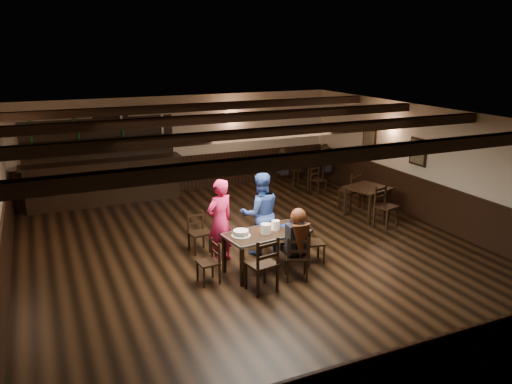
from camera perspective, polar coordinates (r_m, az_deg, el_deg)
name	(u,v)px	position (r m, az deg, el deg)	size (l,w,h in m)	color
ground	(254,253)	(10.10, -0.24, -6.99)	(10.00, 10.00, 0.00)	black
room_shell	(253,168)	(9.58, -0.29, 2.72)	(9.02, 10.02, 2.71)	beige
dining_table	(267,236)	(9.13, 1.22, -5.08)	(1.63, 0.97, 0.75)	black
chair_near_left	(264,261)	(8.36, 0.97, -7.88)	(0.52, 0.51, 0.99)	black
chair_near_right	(297,255)	(8.83, 4.72, -7.14)	(0.51, 0.50, 0.85)	black
chair_end_left	(212,258)	(8.80, -5.10, -7.55)	(0.37, 0.38, 0.77)	black
chair_end_right	(311,240)	(9.58, 6.27, -5.43)	(0.42, 0.43, 0.80)	black
chair_far_pushed	(197,229)	(10.12, -6.71, -4.21)	(0.42, 0.40, 0.80)	black
woman_pink	(220,221)	(9.48, -4.15, -3.32)	(0.60, 0.39, 1.64)	#F9336C
man_blue	(260,214)	(9.82, 0.49, -2.49)	(0.81, 0.63, 1.66)	navy
seated_person	(298,234)	(8.74, 4.79, -4.77)	(0.37, 0.55, 0.90)	black
cake	(241,233)	(8.91, -1.73, -4.75)	(0.34, 0.34, 0.11)	white
plate_stack_a	(266,229)	(9.01, 1.14, -4.20)	(0.19, 0.19, 0.18)	white
plate_stack_b	(276,225)	(9.19, 2.25, -3.80)	(0.15, 0.15, 0.18)	white
tea_light	(263,229)	(9.20, 0.82, -4.19)	(0.06, 0.06, 0.06)	#A5A8AD
salt_shaker	(287,228)	(9.21, 3.55, -4.08)	(0.04, 0.04, 0.09)	silver
pepper_shaker	(286,227)	(9.25, 3.43, -3.99)	(0.03, 0.03, 0.09)	#A5A8AD
drink_glass	(275,225)	(9.28, 2.21, -3.83)	(0.06, 0.06, 0.10)	silver
menu_red	(294,229)	(9.26, 4.34, -4.25)	(0.26, 0.18, 0.00)	maroon
menu_blue	(288,225)	(9.46, 3.70, -3.77)	(0.28, 0.19, 0.00)	navy
bar_counter	(104,176)	(13.69, -17.01, 1.79)	(4.06, 0.70, 2.20)	black
back_table_a	(368,191)	(12.27, 12.65, 0.12)	(1.10, 1.10, 0.75)	black
back_table_b	(308,167)	(14.54, 6.00, 2.91)	(0.88, 0.88, 0.75)	black
bg_patron_left	(283,161)	(14.27, 3.07, 3.53)	(0.23, 0.37, 0.74)	black
bg_patron_right	(325,158)	(14.72, 7.84, 3.93)	(0.29, 0.42, 0.80)	black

